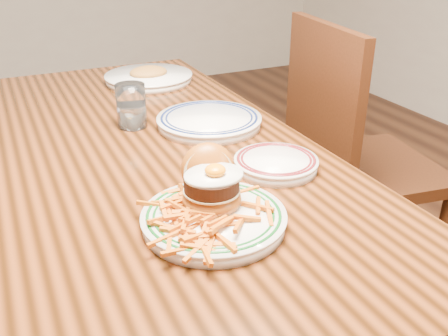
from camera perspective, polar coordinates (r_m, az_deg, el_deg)
name	(u,v)px	position (r m, az deg, el deg)	size (l,w,h in m)	color
table	(136,178)	(1.30, -9.99, -1.13)	(0.85, 1.60, 0.75)	black
chair_right	(351,158)	(1.77, 14.29, 1.16)	(0.52, 0.52, 0.98)	#3C1B0C
main_plate	(213,205)	(0.92, -1.29, -4.23)	(0.27, 0.28, 0.13)	white
side_plate	(276,162)	(1.13, 5.96, 0.64)	(0.19, 0.19, 0.03)	white
rear_plate	(209,120)	(1.37, -1.70, 5.46)	(0.29, 0.29, 0.03)	white
water_glass	(132,108)	(1.38, -10.52, 6.72)	(0.08, 0.08, 0.12)	white
far_plate	(149,77)	(1.79, -8.60, 10.25)	(0.30, 0.30, 0.05)	white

